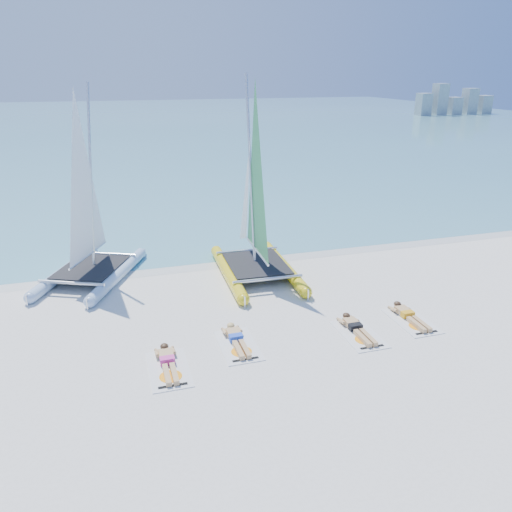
{
  "coord_description": "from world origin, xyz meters",
  "views": [
    {
      "loc": [
        -3.41,
        -12.35,
        7.04
      ],
      "look_at": [
        0.68,
        1.2,
        1.76
      ],
      "focal_mm": 35.0,
      "sensor_mm": 36.0,
      "label": 1
    }
  ],
  "objects_px": {
    "catamaran_yellow": "(253,211)",
    "towel_a": "(169,369)",
    "sunbather_b": "(236,338)",
    "towel_c": "(359,334)",
    "sunbather_c": "(356,328)",
    "catamaran_blue": "(87,222)",
    "towel_b": "(238,345)",
    "towel_d": "(412,321)",
    "sunbather_d": "(408,315)",
    "sunbather_a": "(168,361)"
  },
  "relations": [
    {
      "from": "catamaran_yellow",
      "to": "towel_a",
      "type": "bearing_deg",
      "value": -121.98
    },
    {
      "from": "sunbather_b",
      "to": "towel_c",
      "type": "height_order",
      "value": "sunbather_b"
    },
    {
      "from": "sunbather_c",
      "to": "catamaran_blue",
      "type": "bearing_deg",
      "value": 138.64
    },
    {
      "from": "towel_b",
      "to": "towel_a",
      "type": "bearing_deg",
      "value": -162.76
    },
    {
      "from": "towel_a",
      "to": "towel_c",
      "type": "bearing_deg",
      "value": 2.3
    },
    {
      "from": "catamaran_yellow",
      "to": "towel_b",
      "type": "height_order",
      "value": "catamaran_yellow"
    },
    {
      "from": "towel_b",
      "to": "sunbather_c",
      "type": "relative_size",
      "value": 1.07
    },
    {
      "from": "towel_a",
      "to": "sunbather_c",
      "type": "height_order",
      "value": "sunbather_c"
    },
    {
      "from": "towel_b",
      "to": "sunbather_c",
      "type": "xyz_separation_m",
      "value": [
        3.45,
        -0.2,
        0.11
      ]
    },
    {
      "from": "catamaran_yellow",
      "to": "towel_d",
      "type": "distance_m",
      "value": 6.71
    },
    {
      "from": "catamaran_blue",
      "to": "towel_c",
      "type": "height_order",
      "value": "catamaran_blue"
    },
    {
      "from": "catamaran_blue",
      "to": "sunbather_c",
      "type": "xyz_separation_m",
      "value": [
        7.25,
        -6.38,
        -1.95
      ]
    },
    {
      "from": "sunbather_c",
      "to": "sunbather_d",
      "type": "height_order",
      "value": "same"
    },
    {
      "from": "sunbather_a",
      "to": "towel_b",
      "type": "distance_m",
      "value": 2.01
    },
    {
      "from": "sunbather_b",
      "to": "sunbather_a",
      "type": "bearing_deg",
      "value": -162.76
    },
    {
      "from": "towel_c",
      "to": "towel_b",
      "type": "bearing_deg",
      "value": 173.52
    },
    {
      "from": "catamaran_yellow",
      "to": "sunbather_b",
      "type": "bearing_deg",
      "value": -109.31
    },
    {
      "from": "catamaran_yellow",
      "to": "towel_c",
      "type": "bearing_deg",
      "value": -73.09
    },
    {
      "from": "sunbather_a",
      "to": "towel_c",
      "type": "xyz_separation_m",
      "value": [
        5.41,
        0.03,
        -0.11
      ]
    },
    {
      "from": "sunbather_c",
      "to": "towel_d",
      "type": "distance_m",
      "value": 1.88
    },
    {
      "from": "catamaran_blue",
      "to": "sunbather_b",
      "type": "relative_size",
      "value": 4.01
    },
    {
      "from": "sunbather_d",
      "to": "towel_c",
      "type": "bearing_deg",
      "value": -166.69
    },
    {
      "from": "towel_c",
      "to": "towel_a",
      "type": "bearing_deg",
      "value": -177.7
    },
    {
      "from": "sunbather_a",
      "to": "towel_d",
      "type": "xyz_separation_m",
      "value": [
        7.29,
        0.28,
        -0.11
      ]
    },
    {
      "from": "catamaran_yellow",
      "to": "sunbather_a",
      "type": "relative_size",
      "value": 4.18
    },
    {
      "from": "catamaran_yellow",
      "to": "sunbather_b",
      "type": "distance_m",
      "value": 5.79
    },
    {
      "from": "towel_a",
      "to": "sunbather_c",
      "type": "relative_size",
      "value": 1.07
    },
    {
      "from": "catamaran_yellow",
      "to": "sunbather_b",
      "type": "xyz_separation_m",
      "value": [
        -1.95,
        -5.01,
        -2.15
      ]
    },
    {
      "from": "towel_c",
      "to": "sunbather_c",
      "type": "distance_m",
      "value": 0.22
    },
    {
      "from": "towel_b",
      "to": "sunbather_d",
      "type": "height_order",
      "value": "sunbather_d"
    },
    {
      "from": "towel_b",
      "to": "catamaran_yellow",
      "type": "bearing_deg",
      "value": 69.43
    },
    {
      "from": "towel_c",
      "to": "sunbather_d",
      "type": "distance_m",
      "value": 1.93
    },
    {
      "from": "catamaran_blue",
      "to": "towel_a",
      "type": "xyz_separation_m",
      "value": [
        1.84,
        -6.79,
        -2.05
      ]
    },
    {
      "from": "catamaran_blue",
      "to": "catamaran_yellow",
      "type": "distance_m",
      "value": 5.84
    },
    {
      "from": "catamaran_blue",
      "to": "catamaran_yellow",
      "type": "relative_size",
      "value": 0.96
    },
    {
      "from": "catamaran_yellow",
      "to": "towel_a",
      "type": "height_order",
      "value": "catamaran_yellow"
    },
    {
      "from": "sunbather_a",
      "to": "sunbather_c",
      "type": "relative_size",
      "value": 1.0
    },
    {
      "from": "sunbather_b",
      "to": "towel_d",
      "type": "distance_m",
      "value": 5.34
    },
    {
      "from": "catamaran_blue",
      "to": "towel_b",
      "type": "relative_size",
      "value": 3.74
    },
    {
      "from": "towel_a",
      "to": "catamaran_blue",
      "type": "bearing_deg",
      "value": 105.16
    },
    {
      "from": "towel_d",
      "to": "sunbather_d",
      "type": "relative_size",
      "value": 1.07
    },
    {
      "from": "towel_d",
      "to": "towel_a",
      "type": "bearing_deg",
      "value": -176.31
    },
    {
      "from": "sunbather_b",
      "to": "towel_c",
      "type": "xyz_separation_m",
      "value": [
        3.45,
        -0.58,
        -0.11
      ]
    },
    {
      "from": "towel_d",
      "to": "catamaran_yellow",
      "type": "bearing_deg",
      "value": 122.26
    },
    {
      "from": "catamaran_yellow",
      "to": "towel_a",
      "type": "xyz_separation_m",
      "value": [
        -3.91,
        -5.81,
        -2.26
      ]
    },
    {
      "from": "towel_b",
      "to": "sunbather_b",
      "type": "height_order",
      "value": "sunbather_b"
    },
    {
      "from": "catamaran_blue",
      "to": "towel_d",
      "type": "relative_size",
      "value": 3.74
    },
    {
      "from": "catamaran_blue",
      "to": "sunbather_b",
      "type": "height_order",
      "value": "catamaran_blue"
    },
    {
      "from": "towel_c",
      "to": "towel_d",
      "type": "distance_m",
      "value": 1.9
    },
    {
      "from": "towel_d",
      "to": "sunbather_b",
      "type": "bearing_deg",
      "value": 176.45
    }
  ]
}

